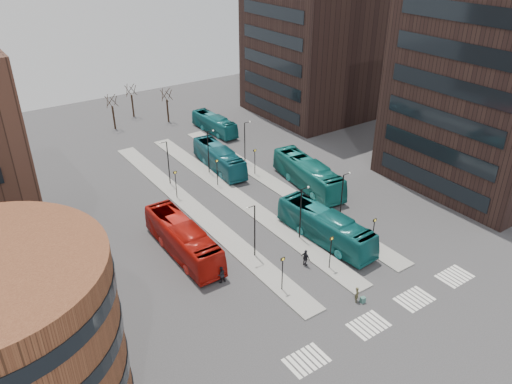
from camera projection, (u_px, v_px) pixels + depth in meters
ground at (413, 348)px, 40.91m from camera, size 160.00×160.00×0.00m
island_left at (195, 210)px, 60.63m from camera, size 2.50×45.00×0.15m
island_mid at (236, 196)px, 63.63m from camera, size 2.50×45.00×0.15m
island_right at (274, 184)px, 66.63m from camera, size 2.50×45.00×0.15m
suitcase at (363, 300)px, 45.78m from camera, size 0.51×0.44×0.58m
red_bus at (183, 239)px, 51.95m from camera, size 3.15×12.98×3.61m
teal_bus_a at (325, 227)px, 54.12m from camera, size 3.80×12.85×3.53m
teal_bus_b at (219, 158)px, 70.28m from camera, size 3.73×12.09×3.32m
teal_bus_c at (308, 174)px, 65.35m from camera, size 4.69×13.51×3.69m
teal_bus_d at (214, 124)px, 82.83m from camera, size 2.94×10.62×2.93m
traveller at (357, 295)px, 45.67m from camera, size 0.69×0.66×1.59m
commuter_a at (221, 274)px, 48.12m from camera, size 0.93×0.75×1.80m
commuter_b at (306, 258)px, 50.47m from camera, size 0.62×1.14×1.84m
commuter_c at (314, 234)px, 54.46m from camera, size 0.88×1.25×1.76m
crosswalk_stripes at (390, 313)px, 44.69m from camera, size 22.35×2.40×0.01m
round_building at (0, 359)px, 30.85m from camera, size 15.16×15.16×14.00m
tower_near at (500, 69)px, 61.40m from camera, size 20.12×20.00×30.00m
tower_far at (319, 27)px, 86.05m from camera, size 20.12×20.00×30.00m
sign_poles at (266, 204)px, 57.25m from camera, size 12.45×22.12×3.65m
lamp_posts at (249, 176)px, 60.84m from camera, size 14.04×20.24×6.12m
bare_trees at (138, 107)px, 86.39m from camera, size 10.97×8.14×5.90m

